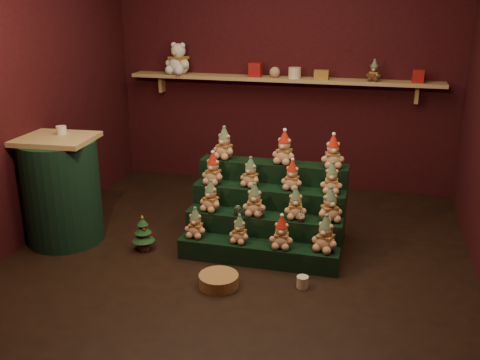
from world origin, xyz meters
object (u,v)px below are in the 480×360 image
(side_table, at_px, (62,190))
(mini_christmas_tree, at_px, (143,233))
(snow_globe_a, at_px, (238,210))
(riser_tier_front, at_px, (258,253))
(white_bear, at_px, (178,54))
(mug_right, at_px, (302,282))
(mug_left, at_px, (215,281))
(wicker_basket, at_px, (219,280))
(snow_globe_b, at_px, (261,212))
(snow_globe_c, at_px, (301,216))
(brown_bear, at_px, (374,71))

(side_table, distance_m, mini_christmas_tree, 0.87)
(side_table, bearing_deg, snow_globe_a, 1.06)
(riser_tier_front, xyz_separation_m, white_bear, (-1.41, 1.98, 1.46))
(mini_christmas_tree, relative_size, mug_right, 3.67)
(mini_christmas_tree, distance_m, mug_left, 0.95)
(snow_globe_a, relative_size, mug_left, 1.06)
(side_table, relative_size, white_bear, 2.18)
(mini_christmas_tree, height_order, mug_left, mini_christmas_tree)
(riser_tier_front, height_order, mini_christmas_tree, mini_christmas_tree)
(wicker_basket, bearing_deg, mini_christmas_tree, 151.83)
(side_table, height_order, mini_christmas_tree, side_table)
(snow_globe_b, relative_size, snow_globe_c, 0.99)
(snow_globe_a, relative_size, mini_christmas_tree, 0.27)
(white_bear, xyz_separation_m, brown_bear, (2.26, 0.00, -0.12))
(wicker_basket, bearing_deg, snow_globe_b, 72.08)
(riser_tier_front, relative_size, mug_right, 14.78)
(brown_bear, bearing_deg, snow_globe_a, -112.17)
(snow_globe_b, height_order, mug_right, snow_globe_b)
(wicker_basket, xyz_separation_m, white_bear, (-1.20, 2.44, 1.50))
(mini_christmas_tree, height_order, mug_right, mini_christmas_tree)
(mug_left, bearing_deg, brown_bear, 65.99)
(snow_globe_a, xyz_separation_m, snow_globe_c, (0.57, -0.00, -0.00))
(snow_globe_a, xyz_separation_m, brown_bear, (1.07, 1.82, 1.03))
(snow_globe_b, height_order, mini_christmas_tree, snow_globe_b)
(mug_right, bearing_deg, wicker_basket, -167.39)
(white_bear, height_order, brown_bear, white_bear)
(snow_globe_b, distance_m, brown_bear, 2.25)
(mug_right, bearing_deg, mini_christmas_tree, 168.40)
(snow_globe_a, height_order, mug_left, snow_globe_a)
(riser_tier_front, bearing_deg, side_table, 179.57)
(riser_tier_front, distance_m, snow_globe_a, 0.42)
(snow_globe_b, bearing_deg, mug_right, -46.87)
(snow_globe_b, height_order, mug_left, snow_globe_b)
(mug_right, bearing_deg, snow_globe_a, 143.92)
(snow_globe_a, xyz_separation_m, mug_left, (-0.02, -0.63, -0.36))
(wicker_basket, bearing_deg, side_table, 163.80)
(snow_globe_c, distance_m, mini_christmas_tree, 1.44)
(mug_left, height_order, brown_bear, brown_bear)
(mug_right, relative_size, white_bear, 0.20)
(side_table, xyz_separation_m, wicker_basket, (1.65, -0.48, -0.45))
(mug_left, height_order, wicker_basket, wicker_basket)
(snow_globe_b, distance_m, side_table, 1.86)
(snow_globe_a, bearing_deg, mug_right, -36.08)
(wicker_basket, bearing_deg, snow_globe_c, 48.26)
(mug_left, bearing_deg, mug_right, 12.41)
(snow_globe_c, bearing_deg, mini_christmas_tree, -173.02)
(mug_left, distance_m, mug_right, 0.70)
(side_table, relative_size, brown_bear, 4.47)
(wicker_basket, bearing_deg, riser_tier_front, 65.15)
(snow_globe_b, relative_size, white_bear, 0.20)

